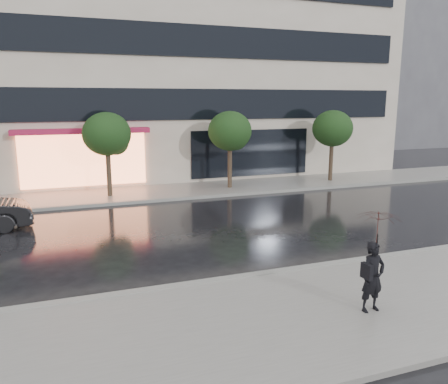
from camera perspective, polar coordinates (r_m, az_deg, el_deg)
name	(u,v)px	position (r m, az deg, el deg)	size (l,w,h in m)	color
ground	(254,263)	(12.48, 3.89, -9.28)	(120.00, 120.00, 0.00)	black
sidewalk_near	(315,313)	(9.82, 11.75, -15.25)	(60.00, 4.50, 0.12)	slate
sidewalk_far	(172,191)	(21.88, -6.86, 0.08)	(60.00, 3.50, 0.12)	slate
curb_near	(269,274)	(11.61, 5.90, -10.61)	(60.00, 0.25, 0.14)	gray
curb_far	(180,198)	(20.21, -5.75, -0.85)	(60.00, 0.25, 0.14)	gray
office_building	(140,26)	(29.35, -10.93, 20.50)	(30.00, 12.76, 18.00)	beige
bg_building_right	(378,66)	(49.48, 19.45, 15.28)	(12.00, 12.00, 16.00)	#4C4C54
tree_mid_west	(108,136)	(20.81, -14.89, 7.14)	(2.20, 2.20, 3.99)	#33261C
tree_mid_east	(231,132)	(22.14, 0.89, 7.79)	(2.20, 2.20, 3.99)	#33261C
tree_far_east	(333,130)	(24.89, 14.07, 7.89)	(2.20, 2.20, 3.99)	#33261C
pedestrian_with_umbrella	(376,246)	(9.60, 19.28, -6.62)	(0.95, 0.97, 2.18)	black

